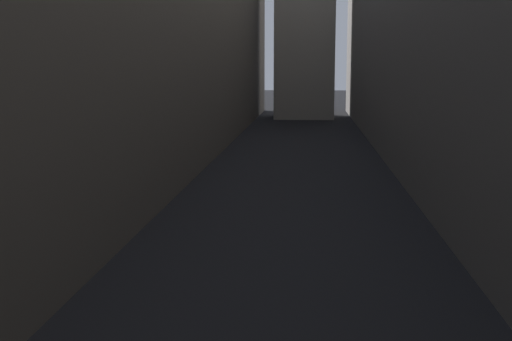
{
  "coord_description": "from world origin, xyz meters",
  "views": [
    {
      "loc": [
        0.76,
        12.8,
        6.08
      ],
      "look_at": [
        0.0,
        22.14,
        4.61
      ],
      "focal_mm": 46.97,
      "sensor_mm": 36.0,
      "label": 1
    }
  ],
  "objects": [
    {
      "name": "building_block_left",
      "position": [
        -11.44,
        50.0,
        9.59
      ],
      "size": [
        11.89,
        108.0,
        19.18
      ],
      "primitive_type": "cube",
      "color": "#60594F",
      "rests_on": "ground"
    },
    {
      "name": "ground_plane",
      "position": [
        0.0,
        48.0,
        0.0
      ],
      "size": [
        264.0,
        264.0,
        0.0
      ],
      "primitive_type": "plane",
      "color": "black"
    }
  ]
}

